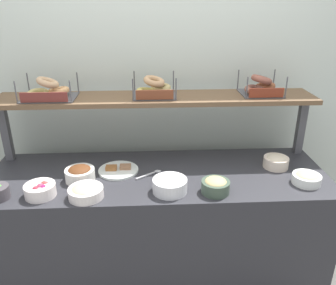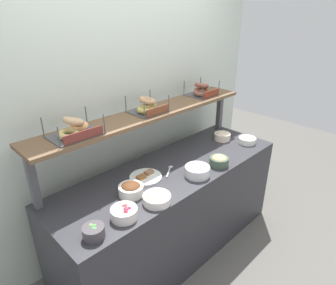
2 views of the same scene
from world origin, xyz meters
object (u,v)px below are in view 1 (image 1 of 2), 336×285
object	(u,v)px
bowl_beet_salad	(40,190)
bowl_lox_spread	(86,191)
bagel_basket_sesame	(154,89)
serving_spoon_near_plate	(152,173)
bowl_egg_salad	(307,178)
bowl_cream_cheese	(170,184)
bagel_basket_cinnamon_raisin	(261,87)
bowl_potato_salad	(276,161)
serving_plate_white	(118,170)
bagel_basket_plain	(48,91)
bowl_hummus	(216,185)
bowl_chocolate_spread	(80,173)

from	to	relation	value
bowl_beet_salad	bowl_lox_spread	distance (m)	0.26
bagel_basket_sesame	serving_spoon_near_plate	bearing A→B (deg)	-95.07
bowl_egg_salad	bowl_cream_cheese	size ratio (longest dim) A/B	0.84
bagel_basket_cinnamon_raisin	bowl_beet_salad	bearing A→B (deg)	-159.52
bowl_egg_salad	bagel_basket_cinnamon_raisin	xyz separation A→B (m)	(-0.19, 0.45, 0.44)
bowl_potato_salad	serving_plate_white	xyz separation A→B (m)	(-1.02, -0.01, -0.03)
bowl_cream_cheese	bagel_basket_cinnamon_raisin	bearing A→B (deg)	38.30
bowl_beet_salad	bagel_basket_plain	xyz separation A→B (m)	(-0.02, 0.48, 0.44)
bowl_cream_cheese	bowl_egg_salad	bearing A→B (deg)	3.42
bowl_beet_salad	bowl_potato_salad	xyz separation A→B (m)	(1.43, 0.27, 0.00)
bowl_beet_salad	bowl_cream_cheese	distance (m)	0.72
bowl_hummus	bagel_basket_plain	size ratio (longest dim) A/B	0.48
serving_spoon_near_plate	bagel_basket_cinnamon_raisin	size ratio (longest dim) A/B	0.57
bowl_beet_salad	bagel_basket_cinnamon_raisin	world-z (taller)	bagel_basket_cinnamon_raisin
bowl_chocolate_spread	bagel_basket_plain	xyz separation A→B (m)	(-0.21, 0.31, 0.43)
bowl_egg_salad	serving_spoon_near_plate	world-z (taller)	bowl_egg_salad
bowl_cream_cheese	bagel_basket_cinnamon_raisin	xyz separation A→B (m)	(0.63, 0.50, 0.43)
bowl_egg_salad	bowl_lox_spread	xyz separation A→B (m)	(-1.29, -0.08, 0.00)
bowl_chocolate_spread	bagel_basket_sesame	world-z (taller)	bagel_basket_sesame
bowl_cream_cheese	bagel_basket_cinnamon_raisin	distance (m)	0.91
serving_plate_white	bagel_basket_plain	distance (m)	0.67
bowl_beet_salad	serving_spoon_near_plate	size ratio (longest dim) A/B	1.09
bagel_basket_cinnamon_raisin	bagel_basket_plain	bearing A→B (deg)	-178.71
bowl_cream_cheese	bowl_potato_salad	size ratio (longest dim) A/B	1.23
serving_plate_white	bowl_hummus	bearing A→B (deg)	-26.37
bowl_cream_cheese	bagel_basket_plain	size ratio (longest dim) A/B	0.59
bowl_egg_salad	bowl_cream_cheese	bearing A→B (deg)	-176.58
bowl_cream_cheese	bowl_lox_spread	world-z (taller)	bowl_cream_cheese
bowl_chocolate_spread	bowl_beet_salad	world-z (taller)	bowl_chocolate_spread
bowl_potato_salad	bowl_lox_spread	size ratio (longest dim) A/B	0.83
bagel_basket_plain	bagel_basket_cinnamon_raisin	bearing A→B (deg)	1.29
serving_plate_white	serving_spoon_near_plate	size ratio (longest dim) A/B	1.62
bowl_egg_salad	serving_spoon_near_plate	bearing A→B (deg)	169.93
bowl_beet_salad	bagel_basket_cinnamon_raisin	xyz separation A→B (m)	(1.36, 0.51, 0.44)
bowl_hummus	bowl_beet_salad	world-z (taller)	bowl_hummus
serving_spoon_near_plate	bagel_basket_sesame	world-z (taller)	bagel_basket_sesame
bagel_basket_cinnamon_raisin	bowl_potato_salad	bearing A→B (deg)	-71.34
bowl_egg_salad	bagel_basket_plain	distance (m)	1.68
serving_plate_white	serving_spoon_near_plate	distance (m)	0.22
bowl_potato_salad	serving_plate_white	size ratio (longest dim) A/B	0.63
serving_plate_white	serving_spoon_near_plate	bearing A→B (deg)	-13.07
bowl_beet_salad	bagel_basket_plain	size ratio (longest dim) A/B	0.51
serving_plate_white	bagel_basket_sesame	size ratio (longest dim) A/B	0.90
bowl_potato_salad	bagel_basket_plain	world-z (taller)	bagel_basket_plain
bowl_chocolate_spread	bagel_basket_cinnamon_raisin	world-z (taller)	bagel_basket_cinnamon_raisin
bowl_potato_salad	bagel_basket_cinnamon_raisin	bearing A→B (deg)	108.66
bowl_egg_salad	bowl_lox_spread	bearing A→B (deg)	-176.30
bowl_hummus	serving_plate_white	xyz separation A→B (m)	(-0.57, 0.28, -0.03)
bagel_basket_plain	bagel_basket_sesame	xyz separation A→B (m)	(0.67, 0.02, -0.00)
bowl_lox_spread	bagel_basket_cinnamon_raisin	distance (m)	1.30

